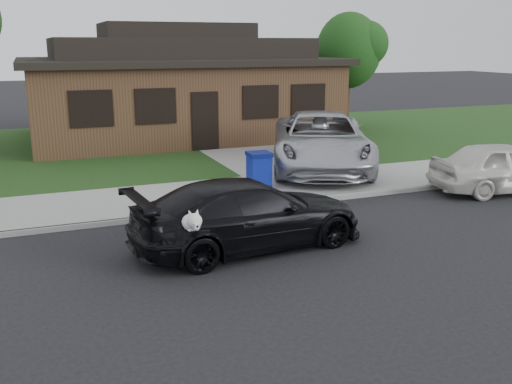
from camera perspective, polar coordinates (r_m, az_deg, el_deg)
name	(u,v)px	position (r m, az deg, el deg)	size (l,w,h in m)	color
ground	(167,280)	(10.12, -8.86, -8.68)	(120.00, 120.00, 0.00)	black
sidewalk	(122,204)	(14.76, -13.25, -1.14)	(60.00, 3.00, 0.12)	gray
curb	(132,220)	(13.33, -12.26, -2.78)	(60.00, 0.12, 0.12)	gray
lawn	(89,150)	(22.52, -16.36, 4.06)	(60.00, 13.00, 0.13)	#193814
driveway	(266,153)	(21.05, 0.97, 3.95)	(4.50, 13.00, 0.14)	gray
sedan	(248,214)	(11.32, -0.78, -2.22)	(4.93, 2.53, 1.38)	black
minivan	(321,141)	(18.02, 6.52, 5.09)	(2.90, 6.29, 1.75)	#B7B8BE
white_compact	(506,167)	(17.03, 23.76, 2.31)	(1.65, 4.11, 1.40)	silver
recycling_bin	(259,170)	(15.46, 0.32, 2.17)	(0.64, 0.67, 1.02)	navy
house	(178,88)	(24.88, -7.85, 10.27)	(12.60, 8.60, 4.65)	#422B1C
tree_1	(352,49)	(27.39, 9.61, 13.90)	(3.15, 3.00, 5.25)	#332114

